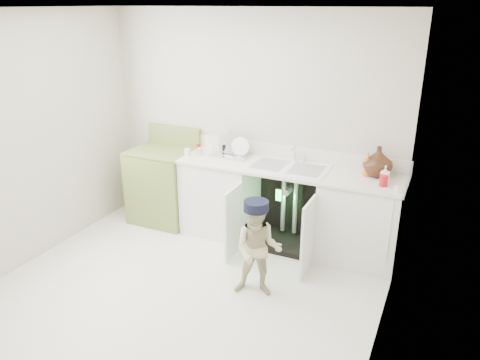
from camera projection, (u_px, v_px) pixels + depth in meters
name	position (u px, v px, depth m)	size (l,w,h in m)	color
ground	(188.00, 286.00, 4.47)	(3.50, 3.50, 0.00)	beige
room_shell	(183.00, 162.00, 4.03)	(6.00, 5.50, 1.26)	#BDB7A2
counter_run	(289.00, 205.00, 5.11)	(2.44, 1.02, 1.21)	white
avocado_stove	(164.00, 184.00, 5.71)	(0.72, 0.65, 1.12)	olive
repair_worker	(258.00, 249.00, 4.20)	(0.52, 0.91, 0.92)	#C4BA8D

